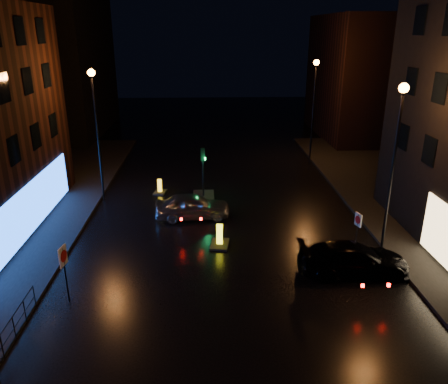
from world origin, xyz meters
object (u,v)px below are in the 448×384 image
Objects in this scene: traffic_signal at (203,191)px; dark_sedan at (353,259)px; silver_hatchback at (192,206)px; road_sign_right at (358,223)px; bollard_near at (220,241)px; bollard_far at (160,190)px; road_sign_left at (64,261)px.

dark_sedan is at bearing -55.42° from traffic_signal.
road_sign_right reaches higher than silver_hatchback.
bollard_near reaches higher than bollard_far.
traffic_signal reaches higher than road_sign_right.
bollard_far is (-9.87, 11.02, -0.52)m from dark_sedan.
dark_sedan is 4.10× the size of bollard_far.
traffic_signal is at bearing 36.37° from dark_sedan.
road_sign_right is (8.34, -4.58, 0.81)m from silver_hatchback.
bollard_far is (-3.85, 8.00, -0.04)m from bollard_near.
dark_sedan is at bearing -18.18° from bollard_near.
road_sign_right is at bearing 0.80° from bollard_near.
bollard_near is 8.13m from road_sign_left.
traffic_signal is 0.78× the size of silver_hatchback.
road_sign_left is at bearing -135.02° from bollard_near.
road_sign_right reaches higher than bollard_near.
dark_sedan is 2.42× the size of road_sign_right.
road_sign_left reaches higher than road_sign_right.
bollard_near is 0.58× the size of road_sign_left.
dark_sedan reaches higher than bollard_far.
dark_sedan is at bearing 51.41° from road_sign_right.
road_sign_left is at bearing -91.18° from bollard_far.
traffic_signal is 1.36× the size of road_sign_left.
road_sign_right is at bearing -29.66° from bollard_far.
road_sign_right is (6.85, -0.93, 1.30)m from bollard_near.
traffic_signal is 2.81× the size of bollard_far.
bollard_far is at bearing 43.63° from dark_sedan.
road_sign_right reaches higher than dark_sedan.
silver_hatchback is at bearing -51.31° from bollard_far.
bollard_near is (-6.02, 3.03, -0.47)m from dark_sedan.
road_sign_left is at bearing 99.61° from dark_sedan.
traffic_signal reaches higher than road_sign_left.
bollard_near is at bearing -54.13° from bollard_far.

